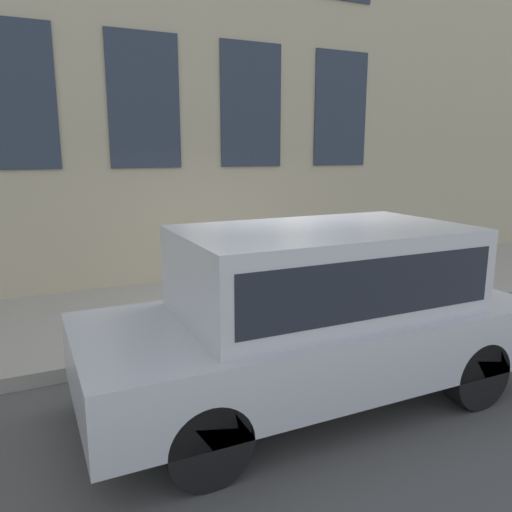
{
  "coord_description": "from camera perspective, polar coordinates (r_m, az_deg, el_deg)",
  "views": [
    {
      "loc": [
        -5.33,
        2.92,
        2.42
      ],
      "look_at": [
        0.82,
        0.01,
        0.99
      ],
      "focal_mm": 35.0,
      "sensor_mm": 36.0,
      "label": 1
    }
  ],
  "objects": [
    {
      "name": "parked_truck_silver_near",
      "position": [
        4.87,
        7.01,
        -5.49
      ],
      "size": [
        1.82,
        4.4,
        1.72
      ],
      "color": "black",
      "rests_on": "ground_plane"
    },
    {
      "name": "sidewalk",
      "position": [
        7.83,
        -2.19,
        -5.52
      ],
      "size": [
        3.1,
        60.0,
        0.16
      ],
      "color": "#A8A093",
      "rests_on": "ground_plane"
    },
    {
      "name": "person",
      "position": [
        7.2,
        0.97,
        -0.63
      ],
      "size": [
        0.28,
        0.19,
        1.17
      ],
      "rotation": [
        0.0,
        0.0,
        1.09
      ],
      "color": "#726651",
      "rests_on": "sidewalk"
    },
    {
      "name": "fire_hydrant",
      "position": [
        6.85,
        -1.03,
        -4.08
      ],
      "size": [
        0.32,
        0.44,
        0.74
      ],
      "color": "red",
      "rests_on": "sidewalk"
    },
    {
      "name": "building_facade",
      "position": [
        9.3,
        -6.95,
        24.55
      ],
      "size": [
        0.33,
        40.0,
        8.95
      ],
      "color": "#C6B793",
      "rests_on": "ground_plane"
    },
    {
      "name": "ground_plane",
      "position": [
        6.54,
        3.23,
        -9.88
      ],
      "size": [
        80.0,
        80.0,
        0.0
      ],
      "primitive_type": "plane",
      "color": "#514F4C"
    }
  ]
}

